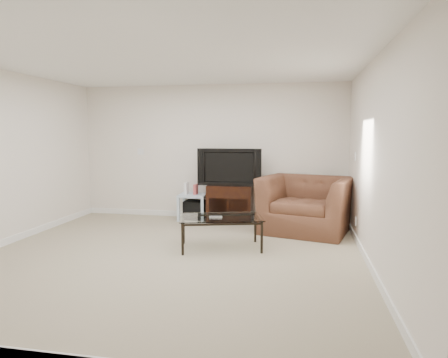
% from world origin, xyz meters
% --- Properties ---
extents(floor, '(5.00, 5.00, 0.00)m').
position_xyz_m(floor, '(0.00, 0.00, 0.00)').
color(floor, tan).
rests_on(floor, ground).
extents(ceiling, '(5.00, 5.00, 0.00)m').
position_xyz_m(ceiling, '(0.00, 0.00, 2.50)').
color(ceiling, white).
rests_on(ceiling, ground).
extents(wall_back, '(5.00, 0.02, 2.50)m').
position_xyz_m(wall_back, '(0.00, 2.50, 1.25)').
color(wall_back, silver).
rests_on(wall_back, ground).
extents(wall_right, '(0.02, 5.00, 2.50)m').
position_xyz_m(wall_right, '(2.50, 0.00, 1.25)').
color(wall_right, silver).
rests_on(wall_right, ground).
extents(plate_back, '(0.12, 0.02, 0.12)m').
position_xyz_m(plate_back, '(-1.40, 2.49, 1.25)').
color(plate_back, white).
rests_on(plate_back, wall_back).
extents(plate_right_switch, '(0.02, 0.09, 0.13)m').
position_xyz_m(plate_right_switch, '(2.49, 1.60, 1.25)').
color(plate_right_switch, white).
rests_on(plate_right_switch, wall_right).
extents(plate_right_outlet, '(0.02, 0.08, 0.12)m').
position_xyz_m(plate_right_outlet, '(2.49, 1.30, 0.30)').
color(plate_right_outlet, white).
rests_on(plate_right_outlet, wall_right).
extents(tv_stand, '(0.82, 0.58, 0.67)m').
position_xyz_m(tv_stand, '(0.41, 2.28, 0.34)').
color(tv_stand, black).
rests_on(tv_stand, floor).
extents(dvd_player, '(0.48, 0.34, 0.07)m').
position_xyz_m(dvd_player, '(0.41, 2.24, 0.56)').
color(dvd_player, black).
rests_on(dvd_player, tv_stand).
extents(television, '(1.07, 0.22, 0.67)m').
position_xyz_m(television, '(0.41, 2.25, 1.00)').
color(television, black).
rests_on(television, tv_stand).
extents(side_table, '(0.52, 0.52, 0.48)m').
position_xyz_m(side_table, '(-0.30, 2.28, 0.24)').
color(side_table, silver).
rests_on(side_table, floor).
extents(subwoofer, '(0.38, 0.38, 0.36)m').
position_xyz_m(subwoofer, '(-0.27, 2.30, 0.17)').
color(subwoofer, black).
rests_on(subwoofer, floor).
extents(game_console, '(0.05, 0.16, 0.22)m').
position_xyz_m(game_console, '(-0.42, 2.25, 0.59)').
color(game_console, white).
rests_on(game_console, side_table).
extents(game_case, '(0.06, 0.14, 0.19)m').
position_xyz_m(game_case, '(-0.24, 2.26, 0.57)').
color(game_case, '#CC4C4C').
rests_on(game_case, side_table).
extents(recliner, '(1.56, 1.22, 1.21)m').
position_xyz_m(recliner, '(1.76, 1.74, 0.60)').
color(recliner, '#553221').
rests_on(recliner, floor).
extents(coffee_table, '(1.27, 0.92, 0.44)m').
position_xyz_m(coffee_table, '(0.59, 0.53, 0.22)').
color(coffee_table, black).
rests_on(coffee_table, floor).
extents(remote, '(0.18, 0.08, 0.02)m').
position_xyz_m(remote, '(0.52, 0.47, 0.46)').
color(remote, '#B2B2B7').
rests_on(remote, coffee_table).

